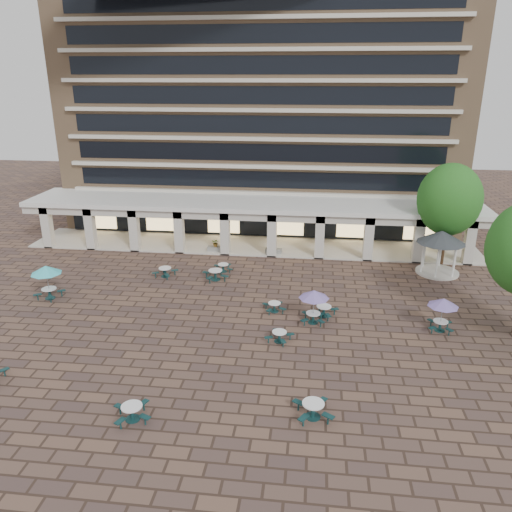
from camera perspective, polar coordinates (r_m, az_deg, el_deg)
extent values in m
plane|color=brown|center=(33.95, -3.65, -6.96)|extent=(120.00, 120.00, 0.00)
cube|color=tan|center=(55.69, 0.93, 15.50)|extent=(40.00, 15.00, 22.00)
cube|color=beige|center=(49.04, -0.06, 7.20)|extent=(36.80, 0.50, 0.35)
cube|color=black|center=(48.99, -0.03, 8.74)|extent=(35.20, 0.05, 1.60)
cube|color=beige|center=(48.53, -0.06, 10.20)|extent=(36.80, 0.50, 0.35)
cube|color=black|center=(48.55, -0.03, 11.75)|extent=(35.20, 0.05, 1.60)
cube|color=beige|center=(48.15, -0.06, 13.25)|extent=(36.80, 0.50, 0.35)
cube|color=black|center=(48.24, -0.03, 14.81)|extent=(35.20, 0.05, 1.60)
cube|color=beige|center=(47.92, -0.06, 16.33)|extent=(36.80, 0.50, 0.35)
cube|color=black|center=(48.08, -0.03, 17.90)|extent=(35.20, 0.05, 1.60)
cube|color=beige|center=(47.82, -0.06, 19.44)|extent=(36.80, 0.50, 0.35)
cube|color=black|center=(48.05, -0.03, 21.00)|extent=(35.20, 0.05, 1.60)
cube|color=beige|center=(47.87, -0.06, 22.56)|extent=(36.80, 0.50, 0.35)
cube|color=black|center=(48.17, -0.03, 24.09)|extent=(35.20, 0.05, 1.60)
cube|color=beige|center=(48.05, -0.07, 25.66)|extent=(36.80, 0.50, 0.35)
cube|color=black|center=(48.42, -0.03, 27.16)|extent=(35.20, 0.05, 1.60)
cube|color=white|center=(46.45, -0.46, 6.09)|extent=(42.00, 6.60, 0.40)
cube|color=beige|center=(43.83, -0.93, 4.63)|extent=(42.00, 0.30, 0.90)
cube|color=black|center=(49.66, -0.06, 4.15)|extent=(38.00, 0.15, 3.20)
cube|color=beige|center=(47.62, -0.45, 1.25)|extent=(42.00, 6.00, 0.12)
cube|color=beige|center=(50.63, -22.75, 3.11)|extent=(0.80, 0.80, 4.00)
cube|color=beige|center=(48.71, -18.40, 3.03)|extent=(0.80, 0.80, 4.00)
cube|color=beige|center=(47.09, -13.73, 2.93)|extent=(0.80, 0.80, 4.00)
cube|color=beige|center=(45.81, -8.76, 2.80)|extent=(0.80, 0.80, 4.00)
cube|color=beige|center=(44.88, -3.55, 2.64)|extent=(0.80, 0.80, 4.00)
cube|color=beige|center=(44.34, 1.83, 2.45)|extent=(0.80, 0.80, 4.00)
cube|color=beige|center=(44.20, 7.29, 2.24)|extent=(0.80, 0.80, 4.00)
cube|color=beige|center=(44.46, 12.74, 2.00)|extent=(0.80, 0.80, 4.00)
cube|color=beige|center=(45.12, 18.08, 1.76)|extent=(0.80, 0.80, 4.00)
cube|color=beige|center=(46.15, 23.21, 1.50)|extent=(0.80, 0.80, 4.00)
cube|color=#FFD88C|center=(53.81, -17.30, 4.26)|extent=(3.20, 0.08, 2.40)
cube|color=#FFD88C|center=(51.56, -10.76, 4.16)|extent=(3.20, 0.08, 2.40)
cube|color=#FFD88C|center=(50.04, -3.73, 3.99)|extent=(3.20, 0.08, 2.40)
cube|color=#FFD88C|center=(49.30, 3.62, 3.75)|extent=(3.20, 0.08, 2.40)
cube|color=#FFD88C|center=(49.40, 11.06, 3.44)|extent=(3.20, 0.08, 2.40)
cube|color=#FFD88C|center=(50.31, 18.35, 3.08)|extent=(3.20, 0.08, 2.40)
cube|color=#153E3F|center=(30.76, -26.86, -11.50)|extent=(0.52, 0.56, 0.05)
cylinder|color=#153E3F|center=(30.86, -26.80, -11.84)|extent=(0.07, 0.07, 0.39)
cylinder|color=#153E3F|center=(25.54, -13.89, -17.62)|extent=(0.70, 0.70, 0.04)
cylinder|color=#153E3F|center=(25.35, -13.95, -17.07)|extent=(0.18, 0.18, 0.66)
cylinder|color=white|center=(25.11, -14.03, -16.33)|extent=(1.01, 1.01, 0.05)
cube|color=#153E3F|center=(25.73, -12.74, -16.02)|extent=(0.47, 0.62, 0.05)
cylinder|color=#153E3F|center=(25.87, -12.70, -16.44)|extent=(0.08, 0.08, 0.42)
cube|color=#153E3F|center=(25.75, -15.30, -16.24)|extent=(0.62, 0.47, 0.05)
cylinder|color=#153E3F|center=(25.89, -15.25, -16.66)|extent=(0.08, 0.08, 0.42)
cube|color=#153E3F|center=(24.86, -15.26, -17.73)|extent=(0.47, 0.62, 0.05)
cylinder|color=#153E3F|center=(25.00, -15.21, -18.15)|extent=(0.08, 0.08, 0.42)
cube|color=#153E3F|center=(24.84, -12.59, -17.50)|extent=(0.62, 0.47, 0.05)
cylinder|color=#153E3F|center=(24.98, -12.55, -17.92)|extent=(0.08, 0.08, 0.42)
cylinder|color=#153E3F|center=(31.01, 2.68, -9.69)|extent=(0.63, 0.63, 0.04)
cylinder|color=#153E3F|center=(30.87, 2.69, -9.25)|extent=(0.16, 0.16, 0.59)
cylinder|color=white|center=(30.70, 2.70, -8.66)|extent=(0.89, 0.89, 0.04)
cube|color=#153E3F|center=(31.03, 3.92, -8.90)|extent=(0.55, 0.42, 0.04)
cylinder|color=#153E3F|center=(31.13, 3.91, -9.23)|extent=(0.07, 0.07, 0.38)
cube|color=#153E3F|center=(31.40, 2.27, -8.50)|extent=(0.42, 0.55, 0.04)
cylinder|color=#153E3F|center=(31.50, 2.26, -8.83)|extent=(0.07, 0.07, 0.38)
cube|color=#153E3F|center=(30.62, 1.44, -9.28)|extent=(0.55, 0.42, 0.04)
cylinder|color=#153E3F|center=(30.73, 1.44, -9.61)|extent=(0.07, 0.07, 0.38)
cube|color=#153E3F|center=(30.25, 3.13, -9.70)|extent=(0.42, 0.55, 0.04)
cylinder|color=#153E3F|center=(30.35, 3.12, -10.04)|extent=(0.07, 0.07, 0.38)
cylinder|color=#153E3F|center=(25.14, 6.50, -17.77)|extent=(0.74, 0.74, 0.04)
cylinder|color=#153E3F|center=(24.94, 6.53, -17.18)|extent=(0.19, 0.19, 0.70)
cylinder|color=white|center=(24.68, 6.57, -16.39)|extent=(1.06, 1.06, 0.05)
cube|color=#153E3F|center=(25.45, 7.57, -16.04)|extent=(0.56, 0.65, 0.05)
cylinder|color=#153E3F|center=(25.59, 7.55, -16.49)|extent=(0.08, 0.08, 0.45)
cube|color=#153E3F|center=(25.22, 4.88, -16.30)|extent=(0.65, 0.56, 0.05)
cylinder|color=#153E3F|center=(25.36, 4.87, -16.75)|extent=(0.08, 0.08, 0.45)
cube|color=#153E3F|center=(24.30, 5.45, -17.92)|extent=(0.56, 0.65, 0.05)
cylinder|color=#153E3F|center=(24.45, 5.43, -18.37)|extent=(0.08, 0.08, 0.45)
cube|color=#153E3F|center=(24.54, 8.26, -17.62)|extent=(0.65, 0.56, 0.05)
cylinder|color=#153E3F|center=(24.69, 8.23, -18.07)|extent=(0.08, 0.08, 0.45)
cylinder|color=#153E3F|center=(39.53, -22.45, -4.46)|extent=(0.73, 0.73, 0.04)
cylinder|color=#153E3F|center=(39.40, -22.52, -4.03)|extent=(0.19, 0.19, 0.69)
cylinder|color=white|center=(39.24, -22.60, -3.47)|extent=(1.04, 1.04, 0.05)
cube|color=#153E3F|center=(39.38, -21.36, -3.70)|extent=(0.64, 0.55, 0.05)
cylinder|color=#153E3F|center=(39.47, -21.32, -4.02)|extent=(0.08, 0.08, 0.44)
cube|color=#153E3F|center=(40.11, -22.62, -3.45)|extent=(0.55, 0.64, 0.05)
cylinder|color=#153E3F|center=(40.20, -22.58, -3.76)|extent=(0.08, 0.08, 0.44)
cube|color=#153E3F|center=(39.35, -23.71, -4.05)|extent=(0.64, 0.55, 0.05)
cylinder|color=#153E3F|center=(39.44, -23.66, -4.37)|extent=(0.08, 0.08, 0.44)
cube|color=#153E3F|center=(38.61, -22.45, -4.33)|extent=(0.55, 0.64, 0.05)
cylinder|color=#153E3F|center=(38.70, -22.40, -4.65)|extent=(0.08, 0.08, 0.44)
cylinder|color=gray|center=(39.06, -22.69, -2.81)|extent=(0.05, 0.05, 2.50)
cone|color=#43D0DD|center=(38.72, -22.88, -1.46)|extent=(2.19, 2.19, 0.57)
cylinder|color=#153E3F|center=(33.34, 6.51, -7.55)|extent=(0.67, 0.67, 0.04)
cylinder|color=#153E3F|center=(33.20, 6.53, -7.10)|extent=(0.17, 0.17, 0.63)
cylinder|color=white|center=(33.03, 6.56, -6.51)|extent=(0.95, 0.95, 0.05)
cube|color=#153E3F|center=(33.61, 7.49, -6.59)|extent=(0.57, 0.55, 0.05)
cylinder|color=#153E3F|center=(33.71, 7.47, -6.92)|extent=(0.08, 0.08, 0.40)
cube|color=#153E3F|center=(33.64, 5.69, -6.48)|extent=(0.55, 0.57, 0.05)
cylinder|color=#153E3F|center=(33.74, 5.68, -6.82)|extent=(0.08, 0.08, 0.40)
cube|color=#153E3F|center=(32.71, 5.57, -7.30)|extent=(0.57, 0.55, 0.05)
cylinder|color=#153E3F|center=(32.81, 5.55, -7.64)|extent=(0.08, 0.08, 0.40)
cube|color=#153E3F|center=(32.68, 7.42, -7.40)|extent=(0.55, 0.57, 0.05)
cylinder|color=#153E3F|center=(32.78, 7.40, -7.74)|extent=(0.08, 0.08, 0.40)
cylinder|color=gray|center=(32.83, 6.59, -5.81)|extent=(0.05, 0.05, 2.29)
cone|color=#8068B9|center=(32.45, 6.65, -4.37)|extent=(2.00, 2.00, 0.52)
cylinder|color=#153E3F|center=(34.28, 7.72, -6.79)|extent=(0.70, 0.70, 0.04)
cylinder|color=#153E3F|center=(34.15, 7.74, -6.32)|extent=(0.18, 0.18, 0.66)
cylinder|color=white|center=(33.97, 7.78, -5.72)|extent=(1.00, 1.00, 0.05)
cube|color=#153E3F|center=(34.38, 8.96, -6.00)|extent=(0.61, 0.46, 0.05)
cylinder|color=#153E3F|center=(34.48, 8.94, -6.34)|extent=(0.08, 0.08, 0.42)
cube|color=#153E3F|center=(34.74, 7.28, -5.62)|extent=(0.46, 0.61, 0.05)
cylinder|color=#153E3F|center=(34.84, 7.26, -5.96)|extent=(0.08, 0.08, 0.42)
cube|color=#153E3F|center=(33.83, 6.52, -6.32)|extent=(0.61, 0.46, 0.05)
cylinder|color=#153E3F|center=(33.94, 6.51, -6.67)|extent=(0.08, 0.08, 0.42)
cube|color=#153E3F|center=(33.46, 8.24, -6.72)|extent=(0.46, 0.61, 0.05)
cylinder|color=#153E3F|center=(33.56, 8.22, -7.07)|extent=(0.08, 0.08, 0.42)
cylinder|color=#153E3F|center=(41.05, -10.31, -2.29)|extent=(0.70, 0.70, 0.04)
cylinder|color=#153E3F|center=(40.94, -10.34, -1.89)|extent=(0.18, 0.18, 0.66)
cylinder|color=white|center=(40.79, -10.37, -1.36)|extent=(1.00, 1.00, 0.05)
cube|color=#153E3F|center=(41.03, -9.28, -1.61)|extent=(0.62, 0.50, 0.05)
cylinder|color=#153E3F|center=(41.11, -9.26, -1.90)|extent=(0.08, 0.08, 0.42)
cube|color=#153E3F|center=(41.62, -10.55, -1.37)|extent=(0.50, 0.62, 0.05)
cylinder|color=#153E3F|center=(41.70, -10.53, -1.66)|extent=(0.08, 0.08, 0.42)
cube|color=#153E3F|center=(40.79, -11.43, -1.88)|extent=(0.62, 0.50, 0.05)
cylinder|color=#153E3F|center=(40.87, -11.41, -2.18)|extent=(0.08, 0.08, 0.42)
cube|color=#153E3F|center=(40.18, -10.14, -2.13)|extent=(0.50, 0.62, 0.05)
cylinder|color=#153E3F|center=(40.27, -10.12, -2.44)|extent=(0.08, 0.08, 0.42)
cylinder|color=#153E3F|center=(34.63, 2.11, -6.32)|extent=(0.61, 0.61, 0.03)
cylinder|color=#153E3F|center=(34.51, 2.11, -5.92)|extent=(0.16, 0.16, 0.57)
cylinder|color=white|center=(34.36, 2.12, -5.40)|extent=(0.87, 0.87, 0.04)
cube|color=#153E3F|center=(35.00, 2.69, -5.37)|extent=(0.43, 0.54, 0.04)
cylinder|color=#153E3F|center=(35.08, 2.69, -5.67)|extent=(0.07, 0.07, 0.37)
cube|color=#153E3F|center=(34.79, 1.15, -5.52)|extent=(0.54, 0.43, 0.04)
cylinder|color=#153E3F|center=(34.87, 1.15, -5.81)|extent=(0.07, 0.07, 0.37)
cube|color=#153E3F|center=(33.95, 1.52, -6.20)|extent=(0.43, 0.54, 0.04)
cylinder|color=#153E3F|center=(34.04, 1.51, -6.50)|extent=(0.07, 0.07, 0.37)
cube|color=#153E3F|center=(34.16, 3.09, -6.05)|extent=(0.54, 0.43, 0.04)
cylinder|color=#153E3F|center=(34.25, 3.09, -6.35)|extent=(0.07, 0.07, 0.37)
cylinder|color=#153E3F|center=(41.48, -3.76, -1.76)|extent=(0.62, 0.62, 0.04)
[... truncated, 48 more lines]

